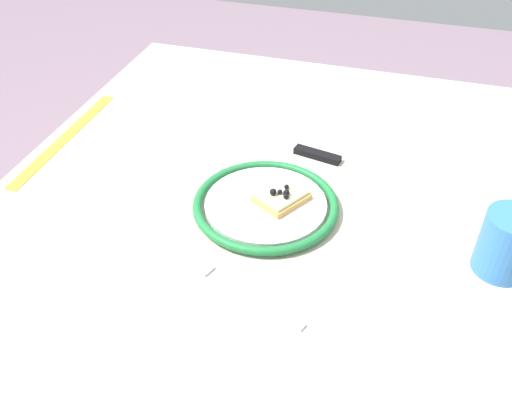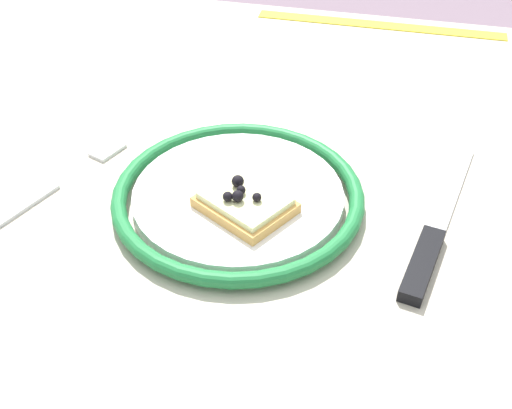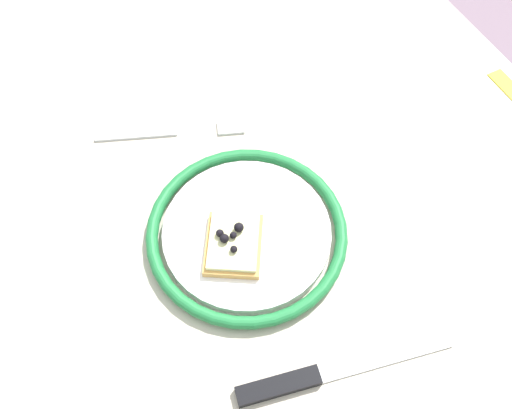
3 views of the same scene
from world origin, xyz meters
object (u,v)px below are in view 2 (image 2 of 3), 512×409
Objects in this scene: dining_table at (229,253)px; knife at (431,242)px; pizza_slice_near at (245,202)px; fork at (50,188)px; measuring_tape at (380,25)px; plate at (238,196)px.

dining_table is 4.99× the size of knife.
dining_table is 0.13m from pizza_slice_near.
fork is at bearing 179.12° from pizza_slice_near.
pizza_slice_near is 0.47m from measuring_tape.
dining_table is at bearing 14.73° from fork.
plate is 0.45m from measuring_tape.
pizza_slice_near is 0.53× the size of fork.
plate is 0.03m from pizza_slice_near.
pizza_slice_near is 0.43× the size of knife.
plate is at bearing 118.46° from pizza_slice_near.
knife is 1.24× the size of fork.
plate reaches higher than knife.
pizza_slice_near reaches higher than fork.
measuring_tape is (0.10, 0.44, -0.01)m from plate.
dining_table is 0.23m from knife.
fork is (-0.17, -0.04, 0.09)m from dining_table.
pizza_slice_near is 0.20m from fork.
dining_table is 0.44m from measuring_tape.
measuring_tape is (0.29, 0.46, -0.00)m from fork.
pizza_slice_near is at bearing -178.35° from knife.
plate reaches higher than measuring_tape.
plate reaches higher than dining_table.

